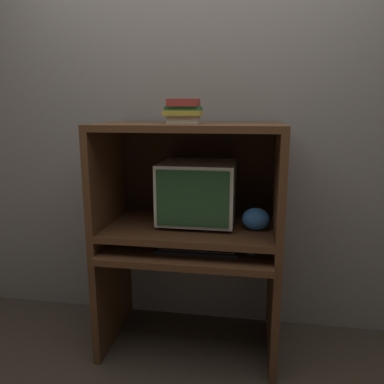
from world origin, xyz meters
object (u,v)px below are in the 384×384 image
mouse (251,253)px  book_stack (183,111)px  keyboard (197,249)px  crt_monitor (198,192)px  snack_bag (256,219)px

mouse → book_stack: bearing=162.4°
keyboard → book_stack: bearing=131.9°
crt_monitor → book_stack: size_ratio=2.16×
mouse → book_stack: (-0.39, 0.12, 0.74)m
keyboard → snack_bag: bearing=18.4°
keyboard → book_stack: book_stack is taller
keyboard → snack_bag: snack_bag is taller
mouse → snack_bag: (0.02, 0.12, 0.16)m
keyboard → book_stack: size_ratio=2.26×
crt_monitor → keyboard: crt_monitor is taller
keyboard → mouse: size_ratio=6.81×
crt_monitor → keyboard: bearing=-82.1°
keyboard → mouse: mouse is taller
crt_monitor → snack_bag: (0.34, -0.08, -0.13)m
snack_bag → book_stack: 0.71m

